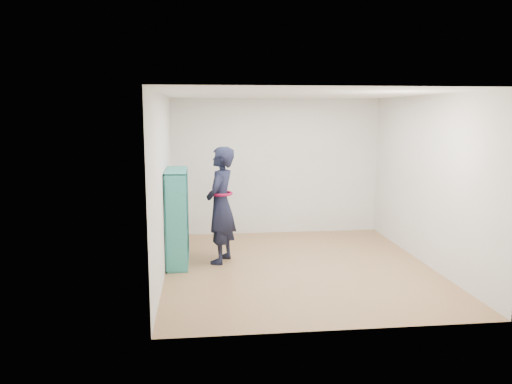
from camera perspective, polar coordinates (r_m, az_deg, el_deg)
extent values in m
plane|color=#9A6D46|center=(7.73, 4.83, -8.54)|extent=(4.50, 4.50, 0.00)
plane|color=white|center=(7.37, 5.11, 11.10)|extent=(4.50, 4.50, 0.00)
cube|color=beige|center=(7.31, -10.59, 0.79)|extent=(0.02, 4.50, 2.60)
cube|color=beige|center=(8.07, 19.02, 1.22)|extent=(0.02, 4.50, 2.60)
cube|color=beige|center=(9.64, 2.33, 2.91)|extent=(4.00, 0.02, 2.60)
cube|color=beige|center=(5.28, 9.78, -2.36)|extent=(4.00, 0.02, 2.60)
cube|color=#287E77|center=(7.33, -9.17, -3.66)|extent=(0.32, 0.02, 1.47)
cube|color=#287E77|center=(8.38, -8.83, -2.04)|extent=(0.32, 0.02, 1.47)
cube|color=#287E77|center=(8.03, -8.86, -7.85)|extent=(0.32, 1.10, 0.02)
cube|color=#287E77|center=(7.74, -9.12, 2.44)|extent=(0.32, 1.10, 0.02)
cube|color=#287E77|center=(7.86, -10.08, -2.81)|extent=(0.02, 1.10, 1.47)
cube|color=#287E77|center=(7.68, -9.05, -3.07)|extent=(0.30, 0.02, 1.42)
cube|color=#287E77|center=(8.03, -8.94, -2.54)|extent=(0.30, 0.02, 1.42)
cube|color=#287E77|center=(7.93, -8.93, -5.31)|extent=(0.30, 1.05, 0.02)
cube|color=#287E77|center=(7.85, -8.99, -2.80)|extent=(0.30, 1.05, 0.02)
cube|color=#287E77|center=(7.79, -9.06, -0.24)|extent=(0.30, 1.05, 0.02)
cube|color=beige|center=(7.68, -8.84, -8.27)|extent=(0.20, 0.13, 0.05)
cube|color=black|center=(7.50, -8.87, -5.00)|extent=(0.17, 0.15, 0.27)
cube|color=maroon|center=(7.43, -8.94, -2.36)|extent=(0.17, 0.15, 0.26)
cube|color=silver|center=(7.43, -9.04, -0.40)|extent=(0.20, 0.13, 0.05)
cube|color=navy|center=(7.94, -8.70, -7.10)|extent=(0.17, 0.15, 0.20)
cube|color=brown|center=(7.85, -8.77, -4.45)|extent=(0.17, 0.15, 0.25)
cube|color=#BFB28C|center=(7.84, -8.87, -2.45)|extent=(0.20, 0.13, 0.08)
cube|color=#26594C|center=(7.71, -8.89, 0.64)|extent=(0.17, 0.15, 0.23)
cube|color=beige|center=(8.28, -8.61, -6.39)|extent=(0.17, 0.15, 0.21)
cube|color=black|center=(8.26, -8.71, -4.38)|extent=(0.20, 0.13, 0.08)
cube|color=maroon|center=(8.12, -8.73, -1.54)|extent=(0.17, 0.15, 0.21)
cube|color=silver|center=(8.06, -8.79, 1.00)|extent=(0.17, 0.15, 0.23)
imported|color=black|center=(7.77, -4.05, -1.51)|extent=(0.65, 0.78, 1.82)
torus|color=maroon|center=(7.73, -4.07, -0.17)|extent=(0.49, 0.49, 0.04)
cube|color=silver|center=(7.86, -4.80, -0.51)|extent=(0.04, 0.09, 0.12)
cube|color=black|center=(7.86, -4.80, -0.51)|extent=(0.04, 0.09, 0.12)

